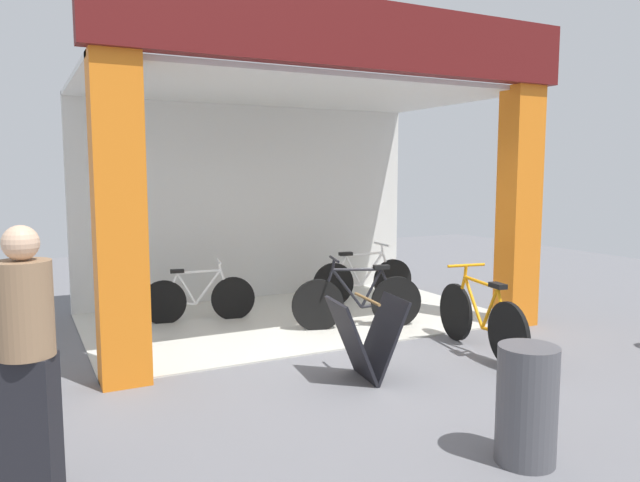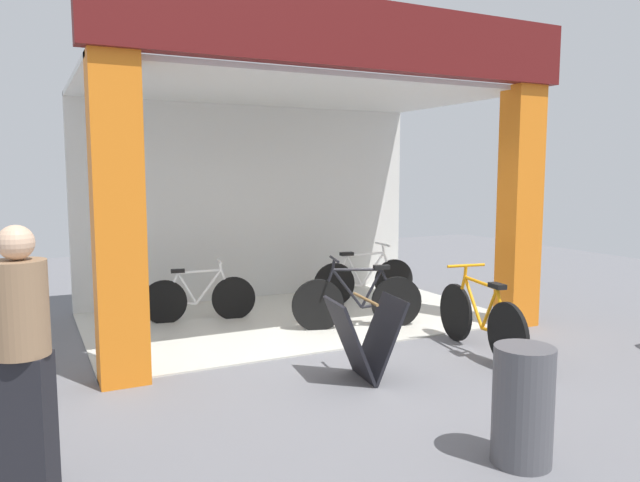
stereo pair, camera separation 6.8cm
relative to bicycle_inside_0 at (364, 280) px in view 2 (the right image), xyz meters
The scene contains 9 objects.
ground_plane 2.43m from the bicycle_inside_0, 124.02° to the right, with size 18.80×18.80×0.00m, color slate.
shop_facade 2.17m from the bicycle_inside_0, 164.68° to the right, with size 5.60×3.48×3.78m.
bicycle_inside_0 is the anchor object (origin of this frame).
bicycle_inside_1 2.55m from the bicycle_inside_0, behind, with size 1.48×0.41×0.82m.
bicycle_inside_2 1.53m from the bicycle_inside_0, 123.34° to the right, with size 1.64×0.56×0.93m.
bicycle_parked_0 2.75m from the bicycle_inside_0, 92.85° to the right, with size 0.47×1.71×0.95m.
sandwich_board_sign 3.37m from the bicycle_inside_0, 120.34° to the right, with size 0.74×0.64×0.81m.
pedestrian_0 6.08m from the bicycle_inside_0, 140.34° to the right, with size 0.58×0.43×1.69m.
trash_bin 5.12m from the bicycle_inside_0, 108.28° to the right, with size 0.41×0.41×0.82m, color #4C4C51.
Camera 2 is at (-3.26, -5.81, 2.00)m, focal length 33.89 mm.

